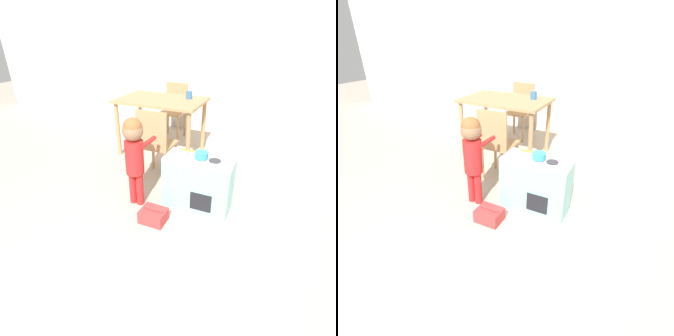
{
  "view_description": "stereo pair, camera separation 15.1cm",
  "coord_description": "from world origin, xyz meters",
  "views": [
    {
      "loc": [
        0.94,
        -1.04,
        1.61
      ],
      "look_at": [
        0.02,
        1.02,
        0.41
      ],
      "focal_mm": 28.0,
      "sensor_mm": 36.0,
      "label": 1
    },
    {
      "loc": [
        1.08,
        -0.97,
        1.61
      ],
      "look_at": [
        0.02,
        1.02,
        0.41
      ],
      "focal_mm": 28.0,
      "sensor_mm": 36.0,
      "label": 2
    }
  ],
  "objects": [
    {
      "name": "toy_pot",
      "position": [
        0.33,
        1.08,
        0.59
      ],
      "size": [
        0.25,
        0.12,
        0.06
      ],
      "color": "#38B2D6",
      "rests_on": "play_kitchen"
    },
    {
      "name": "wall_back",
      "position": [
        0.0,
        3.3,
        1.3
      ],
      "size": [
        10.0,
        0.06,
        2.6
      ],
      "color": "beige",
      "rests_on": "ground_plane"
    },
    {
      "name": "child_figure",
      "position": [
        -0.28,
        0.89,
        0.61
      ],
      "size": [
        0.21,
        0.36,
        0.91
      ],
      "color": "red",
      "rests_on": "ground_plane"
    },
    {
      "name": "cup_on_table",
      "position": [
        -0.25,
        2.31,
        0.83
      ],
      "size": [
        0.08,
        0.08,
        0.1
      ],
      "color": "teal",
      "rests_on": "dining_table"
    },
    {
      "name": "play_kitchen",
      "position": [
        0.31,
        1.08,
        0.27
      ],
      "size": [
        0.65,
        0.31,
        0.55
      ],
      "color": "#8CD1CC",
      "rests_on": "ground_plane"
    },
    {
      "name": "dining_chair_far",
      "position": [
        -0.68,
        2.83,
        0.46
      ],
      "size": [
        0.36,
        0.36,
        0.86
      ],
      "rotation": [
        0.0,
        0.0,
        3.14
      ],
      "color": "tan",
      "rests_on": "ground_plane"
    },
    {
      "name": "toy_basket",
      "position": [
        0.02,
        0.69,
        0.06
      ],
      "size": [
        0.24,
        0.2,
        0.14
      ],
      "color": "#D13838",
      "rests_on": "ground_plane"
    },
    {
      "name": "ground_plane",
      "position": [
        0.0,
        0.0,
        0.0
      ],
      "size": [
        16.0,
        16.0,
        0.0
      ],
      "primitive_type": "plane",
      "color": "#B2A899"
    },
    {
      "name": "dining_table",
      "position": [
        -0.59,
        2.15,
        0.67
      ],
      "size": [
        1.16,
        0.75,
        0.78
      ],
      "color": "tan",
      "rests_on": "ground_plane"
    },
    {
      "name": "dining_chair_near",
      "position": [
        -0.31,
        1.42,
        0.46
      ],
      "size": [
        0.36,
        0.36,
        0.86
      ],
      "color": "tan",
      "rests_on": "ground_plane"
    }
  ]
}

